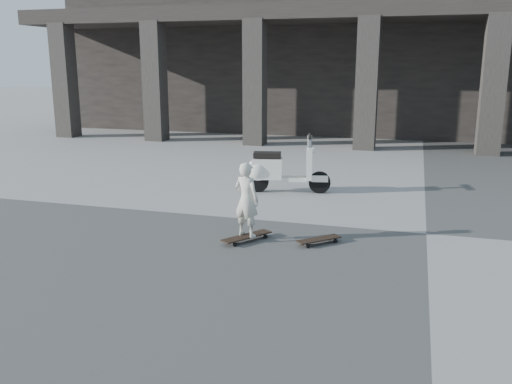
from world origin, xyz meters
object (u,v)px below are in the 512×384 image
(longboard, at_px, (247,237))
(scooter, at_px, (274,170))
(skateboard_spare, at_px, (319,240))
(child, at_px, (247,199))

(longboard, relative_size, scooter, 0.48)
(skateboard_spare, distance_m, scooter, 3.41)
(child, xyz_separation_m, scooter, (-0.41, 3.22, -0.17))
(child, bearing_deg, longboard, -0.00)
(longboard, distance_m, child, 0.58)
(skateboard_spare, distance_m, child, 1.23)
(longboard, bearing_deg, skateboard_spare, -47.30)
(skateboard_spare, bearing_deg, child, 144.28)
(skateboard_spare, bearing_deg, longboard, 144.28)
(skateboard_spare, xyz_separation_m, scooter, (-1.48, 3.05, 0.42))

